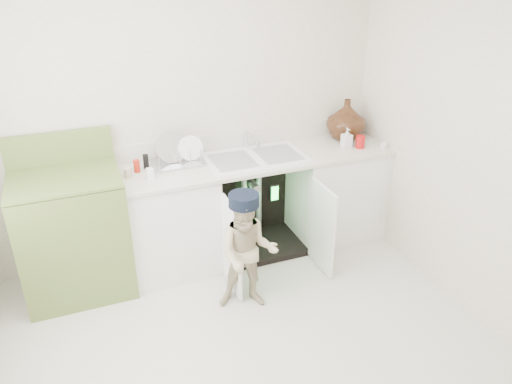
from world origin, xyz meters
TOP-DOWN VIEW (x-y plane):
  - ground at (0.00, 0.00)m, footprint 3.50×3.50m
  - room_shell at (0.00, 0.00)m, footprint 6.00×5.50m
  - counter_run at (0.59, 1.21)m, footprint 2.44×1.02m
  - avocado_stove at (-0.98, 1.18)m, footprint 0.80×0.65m
  - repair_worker at (0.20, 0.47)m, footprint 0.69×0.64m

SIDE VIEW (x-z plane):
  - ground at x=0.00m, z-range 0.00..0.00m
  - repair_worker at x=0.20m, z-range 0.01..0.96m
  - counter_run at x=0.59m, z-range -0.15..1.12m
  - avocado_stove at x=-0.98m, z-range -0.11..1.13m
  - room_shell at x=0.00m, z-range 0.62..1.88m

